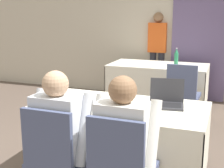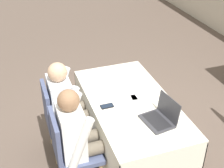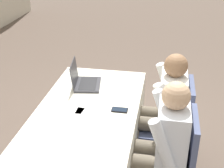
{
  "view_description": "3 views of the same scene",
  "coord_description": "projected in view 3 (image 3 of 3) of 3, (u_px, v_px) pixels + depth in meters",
  "views": [
    {
      "loc": [
        0.92,
        -2.66,
        1.58
      ],
      "look_at": [
        0.0,
        -0.21,
        0.98
      ],
      "focal_mm": 50.0,
      "sensor_mm": 36.0,
      "label": 1
    },
    {
      "loc": [
        2.49,
        -1.07,
        2.63
      ],
      "look_at": [
        0.0,
        -0.21,
        0.98
      ],
      "focal_mm": 50.0,
      "sensor_mm": 36.0,
      "label": 2
    },
    {
      "loc": [
        -2.17,
        -0.6,
        2.1
      ],
      "look_at": [
        0.0,
        -0.21,
        0.98
      ],
      "focal_mm": 50.0,
      "sensor_mm": 36.0,
      "label": 3
    }
  ],
  "objects": [
    {
      "name": "cell_phone",
      "position": [
        120.0,
        110.0,
        2.59
      ],
      "size": [
        0.08,
        0.14,
        0.01
      ],
      "rotation": [
        0.0,
        0.0,
        0.01
      ],
      "color": "black",
      "rests_on": "conference_table_near"
    },
    {
      "name": "person_checkered_shirt",
      "position": [
        161.0,
        142.0,
        2.32
      ],
      "size": [
        0.5,
        0.52,
        1.17
      ],
      "rotation": [
        0.0,
        0.0,
        3.14
      ],
      "color": "#665B4C",
      "rests_on": "ground_plane"
    },
    {
      "name": "chair_near_left",
      "position": [
        173.0,
        161.0,
        2.37
      ],
      "size": [
        0.44,
        0.44,
        0.91
      ],
      "rotation": [
        0.0,
        0.0,
        3.14
      ],
      "color": "tan",
      "rests_on": "ground_plane"
    },
    {
      "name": "laptop",
      "position": [
        84.0,
        81.0,
        2.98
      ],
      "size": [
        0.35,
        0.3,
        0.24
      ],
      "rotation": [
        0.0,
        0.0,
        0.15
      ],
      "color": "#333338",
      "rests_on": "conference_table_near"
    },
    {
      "name": "chair_near_right",
      "position": [
        173.0,
        123.0,
        2.84
      ],
      "size": [
        0.44,
        0.44,
        0.91
      ],
      "rotation": [
        0.0,
        0.0,
        3.14
      ],
      "color": "tan",
      "rests_on": "ground_plane"
    },
    {
      "name": "conference_table_near",
      "position": [
        88.0,
        126.0,
        2.7
      ],
      "size": [
        1.61,
        0.85,
        0.73
      ],
      "color": "silver",
      "rests_on": "ground_plane"
    },
    {
      "name": "paper_beside_laptop",
      "position": [
        95.0,
        109.0,
        2.61
      ],
      "size": [
        0.21,
        0.3,
        0.0
      ],
      "rotation": [
        0.0,
        0.0,
        0.0
      ],
      "color": "white",
      "rests_on": "conference_table_near"
    },
    {
      "name": "person_white_shirt",
      "position": [
        163.0,
        107.0,
        2.78
      ],
      "size": [
        0.5,
        0.52,
        1.17
      ],
      "rotation": [
        0.0,
        0.0,
        3.14
      ],
      "color": "#665B4C",
      "rests_on": "ground_plane"
    },
    {
      "name": "paper_centre_table",
      "position": [
        64.0,
        112.0,
        2.57
      ],
      "size": [
        0.25,
        0.32,
        0.0
      ],
      "rotation": [
        0.0,
        0.0,
        -0.13
      ],
      "color": "white",
      "rests_on": "conference_table_near"
    }
  ]
}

